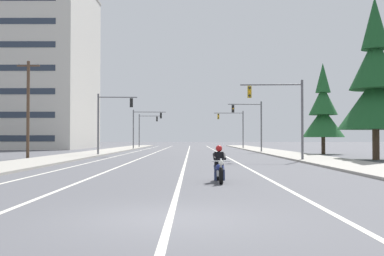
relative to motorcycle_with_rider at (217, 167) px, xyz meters
name	(u,v)px	position (x,y,z in m)	size (l,w,h in m)	color
ground_plane	(166,219)	(-1.60, -8.23, -0.59)	(400.00, 400.00, 0.00)	#515156
lane_stripe_center	(186,153)	(-1.57, 36.77, -0.58)	(0.16, 100.00, 0.01)	beige
lane_stripe_left	(153,153)	(-5.54, 36.77, -0.58)	(0.16, 100.00, 0.01)	beige
lane_stripe_right	(217,153)	(2.16, 36.77, -0.58)	(0.16, 100.00, 0.01)	beige
lane_stripe_far_left	(129,153)	(-8.40, 36.77, -0.58)	(0.16, 100.00, 0.01)	beige
sidewalk_kerb_right	(282,154)	(8.94, 31.77, -0.52)	(4.40, 110.00, 0.14)	#9E998E
sidewalk_kerb_left	(89,154)	(-12.14, 31.77, -0.52)	(4.40, 110.00, 0.14)	#9E998E
motorcycle_with_rider	(217,167)	(0.00, 0.00, 0.00)	(0.70, 2.19, 1.46)	black
traffic_signal_near_right	(282,108)	(5.97, 16.78, 3.51)	(4.79, 0.45, 6.20)	#56565B
traffic_signal_near_left	(107,115)	(-9.36, 27.58, 3.45)	(3.96, 0.50, 6.20)	#56565B
traffic_signal_mid_right	(250,119)	(6.15, 37.12, 3.47)	(4.15, 0.56, 6.20)	#56565B
traffic_signal_mid_left	(141,123)	(-8.78, 53.45, 3.53)	(5.14, 0.62, 6.20)	#56565B
traffic_signal_far_right	(233,124)	(5.87, 56.39, 3.51)	(4.83, 0.41, 6.20)	#56565B
traffic_signal_far_left	(143,126)	(-9.75, 66.40, 3.45)	(3.95, 0.37, 6.20)	#56565B
utility_pole_left_near	(26,108)	(-14.99, 20.58, 3.75)	(1.92, 0.26, 8.30)	#4C3828
conifer_tree_right_verge_near	(373,85)	(13.68, 18.57, 5.47)	(6.00, 6.00, 13.22)	#4C3828
conifer_tree_right_verge_far	(321,112)	(13.26, 31.82, 4.00)	(4.54, 4.54, 10.00)	#423023
apartment_building_far_left_block	(5,66)	(-32.71, 59.69, 13.42)	(27.82, 22.14, 28.00)	beige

